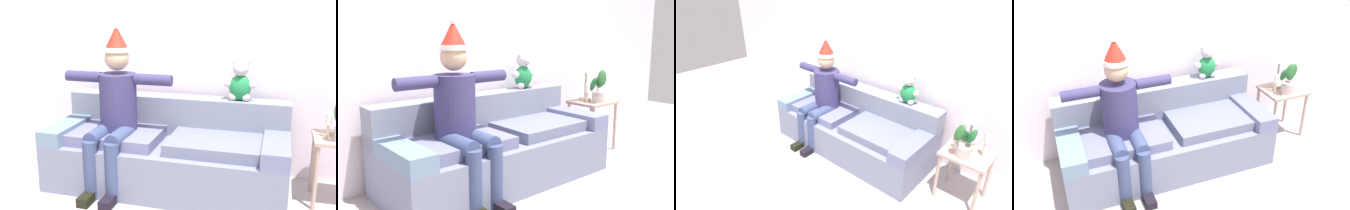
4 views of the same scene
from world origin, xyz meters
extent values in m
plane|color=#9F9895|center=(0.00, 0.00, 0.00)|extent=(10.00, 10.00, 0.00)
cube|color=silver|center=(0.00, 1.55, 1.35)|extent=(7.00, 0.10, 2.70)
cube|color=slate|center=(0.00, 0.98, 0.21)|extent=(2.15, 0.89, 0.43)
cube|color=slate|center=(0.00, 1.30, 0.61)|extent=(2.15, 0.24, 0.37)
cube|color=slate|center=(-0.97, 0.98, 0.50)|extent=(0.22, 0.89, 0.14)
cube|color=slate|center=(0.97, 0.98, 0.50)|extent=(0.22, 0.89, 0.14)
cube|color=slate|center=(-0.48, 0.93, 0.48)|extent=(0.86, 0.62, 0.10)
cube|color=slate|center=(0.48, 0.93, 0.48)|extent=(0.86, 0.62, 0.10)
cylinder|color=navy|center=(-0.46, 0.96, 0.79)|extent=(0.34, 0.34, 0.52)
sphere|color=tan|center=(-0.46, 0.96, 1.19)|extent=(0.22, 0.22, 0.22)
cylinder|color=white|center=(-0.46, 0.96, 1.26)|extent=(0.23, 0.23, 0.04)
cone|color=red|center=(-0.46, 0.96, 1.37)|extent=(0.21, 0.21, 0.20)
sphere|color=white|center=(-0.46, 0.96, 1.47)|extent=(0.06, 0.06, 0.06)
cylinder|color=#3A466F|center=(-0.56, 0.76, 0.53)|extent=(0.14, 0.40, 0.14)
cylinder|color=#3A466F|center=(-0.56, 0.56, 0.26)|extent=(0.13, 0.13, 0.53)
cube|color=black|center=(-0.56, 0.48, 0.04)|extent=(0.10, 0.24, 0.08)
cylinder|color=#3A466F|center=(-0.36, 0.76, 0.53)|extent=(0.14, 0.40, 0.14)
cylinder|color=#3A466F|center=(-0.36, 0.56, 0.26)|extent=(0.13, 0.13, 0.53)
cube|color=black|center=(-0.36, 0.48, 0.04)|extent=(0.10, 0.24, 0.08)
cylinder|color=navy|center=(-0.80, 0.96, 1.01)|extent=(0.34, 0.10, 0.10)
cylinder|color=navy|center=(-0.12, 0.96, 1.01)|extent=(0.34, 0.10, 0.10)
ellipsoid|color=#218044|center=(0.61, 1.30, 0.91)|extent=(0.20, 0.16, 0.24)
sphere|color=beige|center=(0.61, 1.30, 1.09)|extent=(0.15, 0.15, 0.15)
sphere|color=beige|center=(0.61, 1.24, 1.08)|extent=(0.07, 0.07, 0.07)
sphere|color=beige|center=(0.56, 1.30, 1.15)|extent=(0.05, 0.05, 0.05)
sphere|color=beige|center=(0.66, 1.30, 1.15)|extent=(0.05, 0.05, 0.05)
sphere|color=beige|center=(0.50, 1.30, 0.94)|extent=(0.08, 0.08, 0.08)
sphere|color=beige|center=(0.55, 1.27, 0.83)|extent=(0.08, 0.08, 0.08)
sphere|color=beige|center=(0.71, 1.30, 0.94)|extent=(0.08, 0.08, 0.08)
sphere|color=beige|center=(0.67, 1.27, 0.83)|extent=(0.08, 0.08, 0.08)
cube|color=tan|center=(1.50, 1.06, 0.57)|extent=(0.48, 0.41, 0.03)
cylinder|color=tan|center=(1.29, 0.88, 0.28)|extent=(0.04, 0.04, 0.56)
cylinder|color=tan|center=(1.71, 0.88, 0.28)|extent=(0.04, 0.04, 0.56)
cylinder|color=tan|center=(1.29, 1.24, 0.28)|extent=(0.04, 0.04, 0.56)
cylinder|color=tan|center=(1.71, 1.24, 0.28)|extent=(0.04, 0.04, 0.56)
cylinder|color=#B6A98D|center=(1.46, 1.14, 0.60)|extent=(0.14, 0.14, 0.03)
cylinder|color=#B2B495|center=(1.46, 1.14, 0.77)|extent=(0.02, 0.02, 0.31)
cone|color=beige|center=(1.46, 1.14, 1.02)|extent=(0.24, 0.24, 0.18)
cylinder|color=#B9AAA8|center=(1.47, 0.97, 0.65)|extent=(0.14, 0.14, 0.12)
ellipsoid|color=#1F602E|center=(1.52, 0.98, 0.83)|extent=(0.13, 0.12, 0.20)
ellipsoid|color=#1F6030|center=(1.44, 1.02, 0.79)|extent=(0.15, 0.16, 0.21)
ellipsoid|color=#265A29|center=(1.43, 0.89, 0.88)|extent=(0.16, 0.13, 0.20)
cylinder|color=beige|center=(1.36, 1.04, 0.64)|extent=(0.02, 0.02, 0.11)
cylinder|color=white|center=(1.36, 1.04, 0.74)|extent=(0.04, 0.04, 0.10)
cylinder|color=beige|center=(1.63, 1.10, 0.67)|extent=(0.02, 0.02, 0.17)
cylinder|color=white|center=(1.63, 1.10, 0.81)|extent=(0.04, 0.04, 0.10)
camera|label=1|loc=(0.96, -2.27, 1.61)|focal=41.83mm
camera|label=2|loc=(-2.09, -1.66, 1.39)|focal=40.65mm
camera|label=3|loc=(2.21, -1.63, 2.36)|focal=31.03mm
camera|label=4|loc=(-1.05, -2.09, 2.49)|focal=39.45mm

